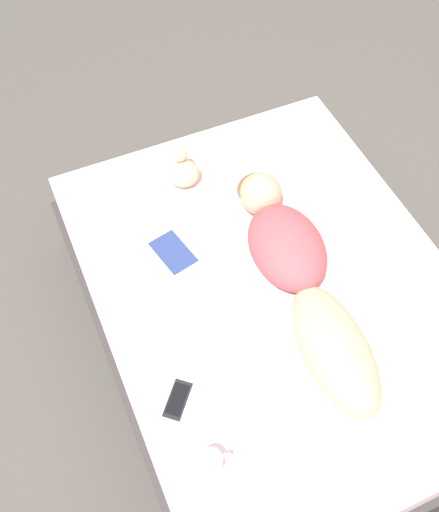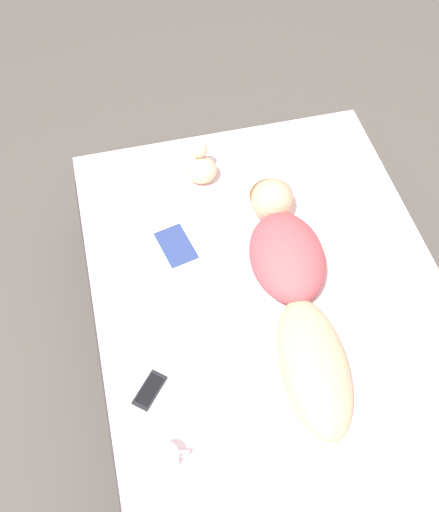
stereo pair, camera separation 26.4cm
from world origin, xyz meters
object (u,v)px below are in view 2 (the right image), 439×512
Objects in this scene: coffee_mug at (167,458)px; cell_phone at (150,390)px; open_magazine at (156,254)px; person at (293,283)px.

coffee_mug is 0.75× the size of cell_phone.
open_magazine is 3.78× the size of coffee_mug.
person is 7.56× the size of cell_phone.
person is at bearing -46.05° from open_magazine.
open_magazine is 0.65m from cell_phone.
person is 0.64m from open_magazine.
person is 2.67× the size of open_magazine.
coffee_mug reaches higher than open_magazine.
person is 0.74m from cell_phone.
cell_phone is at bearing -115.27° from open_magazine.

